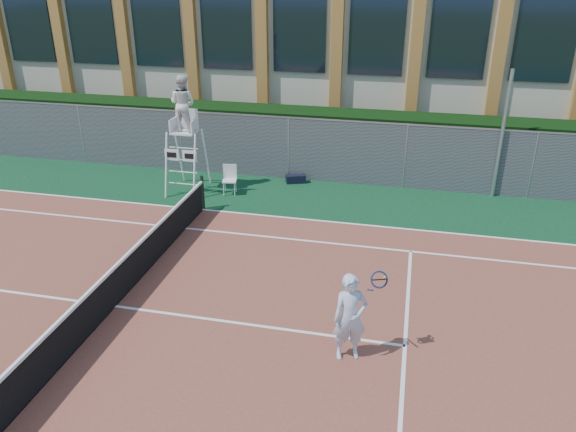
% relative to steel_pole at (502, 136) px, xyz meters
% --- Properties ---
extents(ground, '(120.00, 120.00, 0.00)m').
position_rel_steel_pole_xyz_m(ground, '(-8.91, -8.70, -2.06)').
color(ground, '#233814').
extents(apron, '(36.00, 20.00, 0.01)m').
position_rel_steel_pole_xyz_m(apron, '(-8.91, -7.70, -2.06)').
color(apron, '#0B331D').
rests_on(apron, ground).
extents(tennis_court, '(23.77, 10.97, 0.02)m').
position_rel_steel_pole_xyz_m(tennis_court, '(-8.91, -8.70, -2.04)').
color(tennis_court, brown).
rests_on(tennis_court, apron).
extents(tennis_net, '(0.10, 11.30, 1.10)m').
position_rel_steel_pole_xyz_m(tennis_net, '(-8.91, -8.70, -1.53)').
color(tennis_net, black).
rests_on(tennis_net, ground).
extents(fence, '(40.00, 0.06, 2.20)m').
position_rel_steel_pole_xyz_m(fence, '(-8.91, 0.10, -0.96)').
color(fence, '#595E60').
rests_on(fence, ground).
extents(hedge, '(40.00, 1.40, 2.20)m').
position_rel_steel_pole_xyz_m(hedge, '(-8.91, 1.30, -0.96)').
color(hedge, black).
rests_on(hedge, ground).
extents(building, '(45.00, 10.60, 8.22)m').
position_rel_steel_pole_xyz_m(building, '(-8.91, 9.25, 2.08)').
color(building, beige).
rests_on(building, ground).
extents(steel_pole, '(0.12, 0.12, 4.13)m').
position_rel_steel_pole_xyz_m(steel_pole, '(0.00, 0.00, 0.00)').
color(steel_pole, '#9EA0A5').
rests_on(steel_pole, ground).
extents(umpire_chair, '(1.09, 1.67, 3.89)m').
position_rel_steel_pole_xyz_m(umpire_chair, '(-9.97, -1.65, 0.78)').
color(umpire_chair, white).
rests_on(umpire_chair, ground).
extents(plastic_chair, '(0.53, 0.53, 0.96)m').
position_rel_steel_pole_xyz_m(plastic_chair, '(-8.51, -1.64, -1.49)').
color(plastic_chair, silver).
rests_on(plastic_chair, apron).
extents(sports_bag_near, '(0.71, 0.48, 0.28)m').
position_rel_steel_pole_xyz_m(sports_bag_near, '(-6.57, -0.26, -1.91)').
color(sports_bag_near, black).
rests_on(sports_bag_near, apron).
extents(sports_bag_far, '(0.57, 0.30, 0.22)m').
position_rel_steel_pole_xyz_m(sports_bag_far, '(-6.68, -0.10, -1.94)').
color(sports_bag_far, black).
rests_on(sports_bag_far, apron).
extents(tennis_player, '(1.05, 0.77, 1.81)m').
position_rel_steel_pole_xyz_m(tennis_player, '(-3.59, -9.26, -1.13)').
color(tennis_player, silver).
rests_on(tennis_player, tennis_court).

